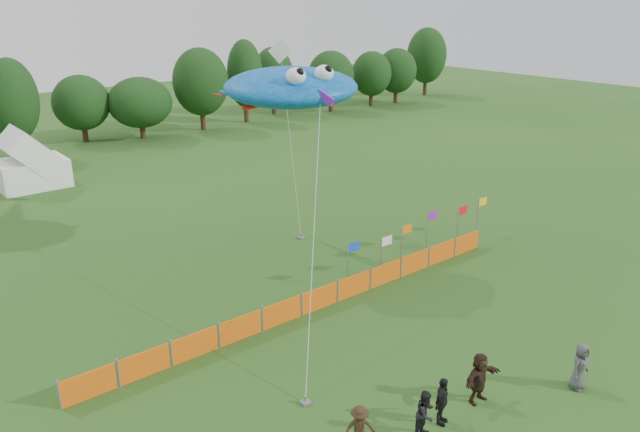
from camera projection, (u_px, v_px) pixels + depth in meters
ground at (437, 415)px, 20.19m from camera, size 160.00×160.00×0.00m
treeline at (43, 102)px, 52.50m from camera, size 104.57×8.78×8.36m
tent_right at (30, 164)px, 43.45m from camera, size 4.56×3.65×3.22m
barrier_fence at (319, 298)px, 26.83m from camera, size 21.90×0.06×1.00m
flag_row at (421, 232)px, 31.81m from camera, size 10.73×0.71×2.15m
spectator_b at (426, 414)px, 19.03m from camera, size 0.88×0.75×1.58m
spectator_c at (360, 429)px, 18.36m from camera, size 1.16×0.99×1.56m
spectator_d at (442, 401)px, 19.56m from camera, size 1.04×0.71×1.64m
spectator_e at (580, 366)px, 21.31m from camera, size 0.87×0.59×1.72m
spectator_f at (479, 378)px, 20.60m from camera, size 1.68×0.56×1.80m
stingray_kite at (287, 86)px, 29.26m from camera, size 10.80×18.29×9.93m
small_kite_white at (285, 95)px, 34.37m from camera, size 1.92×3.47×10.58m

